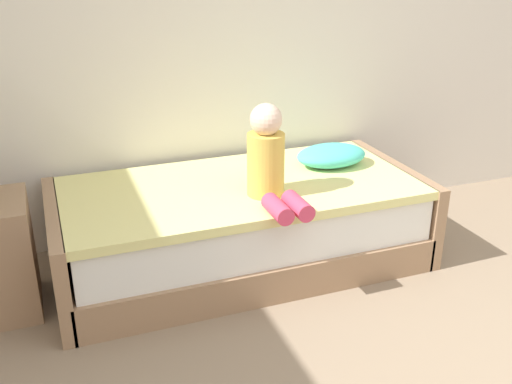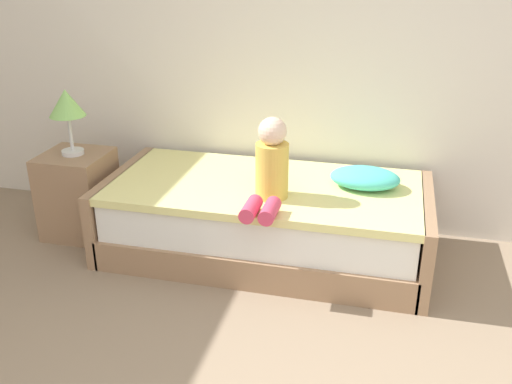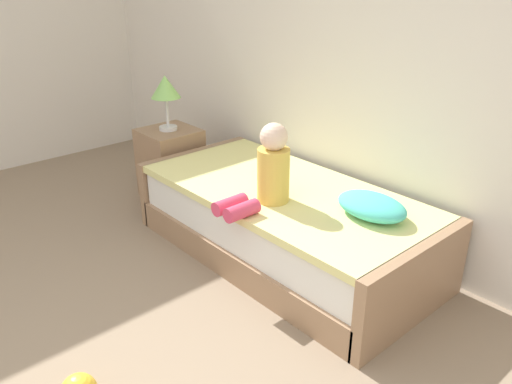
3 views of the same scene
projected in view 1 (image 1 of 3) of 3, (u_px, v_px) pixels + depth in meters
bed at (241, 225)px, 3.40m from camera, size 2.11×1.00×0.50m
child_figure at (269, 161)px, 3.05m from camera, size 0.20×0.51×0.50m
pillow at (331, 155)px, 3.57m from camera, size 0.44×0.30×0.13m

